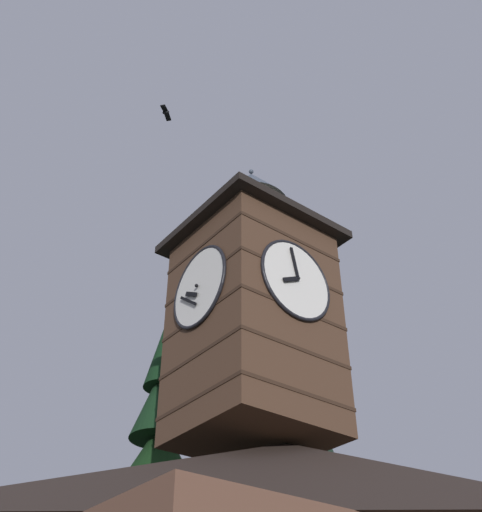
# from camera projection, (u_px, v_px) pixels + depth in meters

# --- Properties ---
(clock_tower) EXTENTS (4.39, 4.39, 9.51)m
(clock_tower) POSITION_uv_depth(u_px,v_px,m) (253.00, 310.00, 18.68)
(clock_tower) COLOR #4C3323
(clock_tower) RESTS_ON building_main
(flying_bird_high) EXTENTS (0.67, 0.59, 0.14)m
(flying_bird_high) POSITION_uv_depth(u_px,v_px,m) (166.00, 112.00, 22.22)
(flying_bird_high) COLOR black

